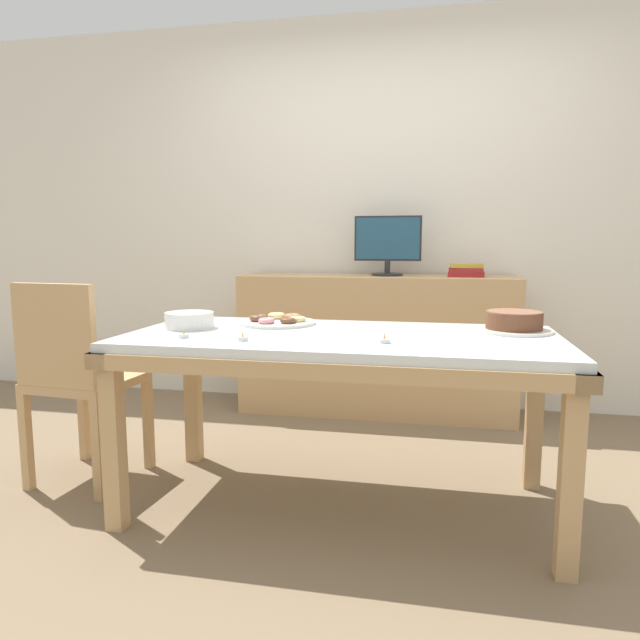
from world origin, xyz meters
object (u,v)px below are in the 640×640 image
book_stack (466,270)px  plate_stack (189,320)px  computer_monitor (388,246)px  cake_chocolate_round (514,322)px  pastry_platter (277,321)px  tealight_left_edge (184,335)px  chair (76,374)px  tealight_near_front (243,338)px  tealight_right_edge (384,340)px

book_stack → plate_stack: size_ratio=1.08×
computer_monitor → cake_chocolate_round: (0.63, -1.19, -0.31)m
cake_chocolate_round → pastry_platter: cake_chocolate_round is taller
tealight_left_edge → cake_chocolate_round: bearing=18.4°
chair → pastry_platter: (0.87, 0.25, 0.23)m
cake_chocolate_round → tealight_near_front: bearing=-156.8°
chair → computer_monitor: size_ratio=2.22×
computer_monitor → tealight_left_edge: computer_monitor is taller
computer_monitor → plate_stack: size_ratio=2.02×
chair → cake_chocolate_round: size_ratio=2.95×
computer_monitor → tealight_near_front: size_ratio=10.60×
computer_monitor → tealight_right_edge: computer_monitor is taller
tealight_right_edge → tealight_near_front: bearing=-173.8°
chair → plate_stack: bearing=4.6°
computer_monitor → tealight_left_edge: 1.77m
computer_monitor → tealight_near_front: 1.71m
plate_stack → tealight_right_edge: size_ratio=5.25×
book_stack → computer_monitor: bearing=-179.8°
tealight_left_edge → tealight_right_edge: (0.78, 0.04, 0.00)m
cake_chocolate_round → pastry_platter: bearing=178.8°
tealight_near_front → pastry_platter: bearing=90.1°
chair → pastry_platter: size_ratio=2.64×
tealight_near_front → tealight_left_edge: same height
pastry_platter → book_stack: bearing=52.6°
tealight_left_edge → tealight_near_front: bearing=-4.1°
cake_chocolate_round → tealight_right_edge: cake_chocolate_round is taller
cake_chocolate_round → tealight_near_front: 1.13m
book_stack → plate_stack: (-1.23, -1.37, -0.16)m
book_stack → chair: bearing=-141.3°
chair → plate_stack: chair is taller
computer_monitor → pastry_platter: (-0.40, -1.17, -0.34)m
tealight_left_edge → computer_monitor: bearing=68.1°
cake_chocolate_round → pastry_platter: (-1.04, 0.02, -0.02)m
pastry_platter → plate_stack: (-0.33, -0.21, 0.02)m
plate_stack → tealight_near_front: plate_stack is taller
plate_stack → tealight_left_edge: size_ratio=5.25×
computer_monitor → plate_stack: (-0.74, -1.37, -0.31)m
plate_stack → book_stack: bearing=48.3°
chair → computer_monitor: 1.99m
chair → pastry_platter: 0.94m
computer_monitor → pastry_platter: size_ratio=1.19×
computer_monitor → tealight_right_edge: bearing=-85.3°
pastry_platter → computer_monitor: bearing=71.0°
chair → tealight_left_edge: size_ratio=23.50×
tealight_right_edge → cake_chocolate_round: bearing=37.5°
tealight_left_edge → tealight_right_edge: bearing=2.9°
tealight_near_front → tealight_left_edge: bearing=175.9°
tealight_near_front → computer_monitor: bearing=76.2°
book_stack → pastry_platter: bearing=-127.4°
chair → tealight_right_edge: (1.41, -0.16, 0.23)m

